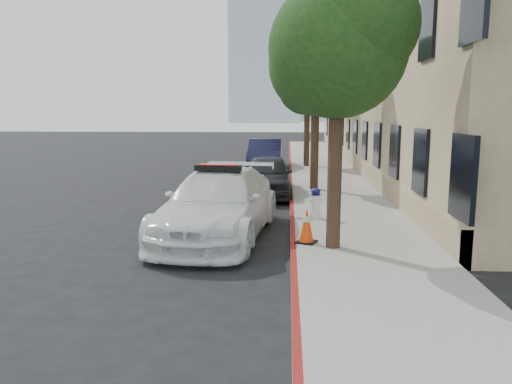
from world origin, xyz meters
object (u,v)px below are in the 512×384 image
Objects in this scene: parked_car_far at (265,154)px; fire_hydrant at (316,203)px; parked_car_mid at (267,176)px; traffic_cone at (307,225)px; police_car at (219,204)px.

parked_car_far is 5.81× the size of fire_hydrant.
parked_car_far reaches higher than parked_car_mid.
parked_car_mid is at bearing 99.37° from traffic_cone.
traffic_cone is at bearing -18.82° from police_car.
parked_car_far reaches higher than traffic_cone.
parked_car_mid reaches higher than traffic_cone.
fire_hydrant is at bearing -81.73° from parked_car_far.
parked_car_far is 6.11× the size of traffic_cone.
parked_car_far is at bearing 92.09° from parked_car_mid.
parked_car_mid is at bearing 111.36° from fire_hydrant.
police_car reaches higher than fire_hydrant.
parked_car_far is at bearing 96.06° from traffic_cone.
police_car reaches higher than traffic_cone.
police_car is 2.91m from fire_hydrant.
fire_hydrant is at bearing 82.62° from traffic_cone.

